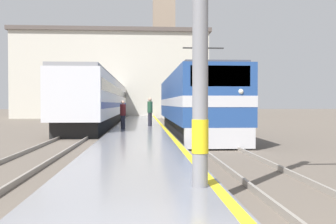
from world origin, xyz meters
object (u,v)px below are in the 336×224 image
Objects in this scene: locomotive_train at (192,103)px; person_on_platform at (150,111)px; second_waiting_passenger at (123,114)px; clock_tower at (164,31)px; passenger_train at (107,101)px.

locomotive_train is 3.52m from person_on_platform.
second_waiting_passenger is 42.14m from clock_tower.
passenger_train is 16.08m from second_waiting_passenger.
clock_tower reaches higher than second_waiting_passenger.
clock_tower reaches higher than locomotive_train.
passenger_train reaches higher than person_on_platform.
person_on_platform is at bearing 60.55° from second_waiting_passenger.
person_on_platform is at bearing -72.85° from passenger_train.
second_waiting_passenger is at bearing -96.47° from clock_tower.
passenger_train is at bearing -105.97° from clock_tower.
locomotive_train is 16.74m from passenger_train.
locomotive_train is 41.28m from clock_tower.
clock_tower is (2.91, 37.18, 12.11)m from person_on_platform.
passenger_train is at bearing 98.52° from second_waiting_passenger.
clock_tower reaches higher than passenger_train.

